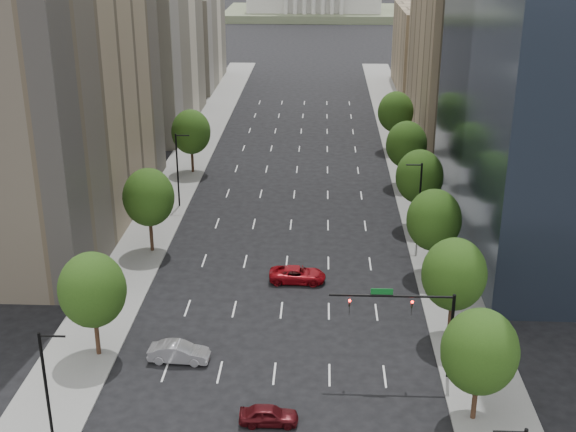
# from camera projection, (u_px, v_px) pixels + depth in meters

# --- Properties ---
(sidewalk_left) EXTENTS (6.00, 200.00, 0.15)m
(sidewalk_left) POSITION_uv_depth(u_px,v_px,m) (154.00, 222.00, 86.24)
(sidewalk_left) COLOR slate
(sidewalk_left) RESTS_ON ground
(sidewalk_right) EXTENTS (6.00, 200.00, 0.15)m
(sidewalk_right) POSITION_uv_depth(u_px,v_px,m) (430.00, 226.00, 84.93)
(sidewalk_right) COLOR slate
(sidewalk_right) RESTS_ON ground
(midrise_cream_left) EXTENTS (14.00, 30.00, 35.00)m
(midrise_cream_left) POSITION_uv_depth(u_px,v_px,m) (144.00, 17.00, 120.21)
(midrise_cream_left) COLOR beige
(midrise_cream_left) RESTS_ON ground
(filler_left) EXTENTS (14.00, 26.00, 18.00)m
(filler_left) POSITION_uv_depth(u_px,v_px,m) (183.00, 40.00, 153.99)
(filler_left) COLOR beige
(filler_left) RESTS_ON ground
(parking_tan_right) EXTENTS (14.00, 30.00, 30.00)m
(parking_tan_right) POSITION_uv_depth(u_px,v_px,m) (466.00, 38.00, 116.23)
(parking_tan_right) COLOR #8C7759
(parking_tan_right) RESTS_ON ground
(filler_right) EXTENTS (14.00, 26.00, 16.00)m
(filler_right) POSITION_uv_depth(u_px,v_px,m) (434.00, 49.00, 149.47)
(filler_right) COLOR #8C7759
(filler_right) RESTS_ON ground
(tree_right_0) EXTENTS (5.20, 5.20, 8.39)m
(tree_right_0) POSITION_uv_depth(u_px,v_px,m) (480.00, 352.00, 50.52)
(tree_right_0) COLOR #382316
(tree_right_0) RESTS_ON ground
(tree_right_1) EXTENTS (5.20, 5.20, 8.75)m
(tree_right_1) POSITION_uv_depth(u_px,v_px,m) (454.00, 274.00, 60.61)
(tree_right_1) COLOR #382316
(tree_right_1) RESTS_ON ground
(tree_right_2) EXTENTS (5.20, 5.20, 8.61)m
(tree_right_2) POSITION_uv_depth(u_px,v_px,m) (434.00, 220.00, 71.81)
(tree_right_2) COLOR #382316
(tree_right_2) RESTS_ON ground
(tree_right_3) EXTENTS (5.20, 5.20, 8.89)m
(tree_right_3) POSITION_uv_depth(u_px,v_px,m) (419.00, 177.00, 82.86)
(tree_right_3) COLOR #382316
(tree_right_3) RESTS_ON ground
(tree_right_4) EXTENTS (5.20, 5.20, 8.46)m
(tree_right_4) POSITION_uv_depth(u_px,v_px,m) (406.00, 145.00, 96.03)
(tree_right_4) COLOR #382316
(tree_right_4) RESTS_ON ground
(tree_right_5) EXTENTS (5.20, 5.20, 8.75)m
(tree_right_5) POSITION_uv_depth(u_px,v_px,m) (396.00, 112.00, 110.79)
(tree_right_5) COLOR #382316
(tree_right_5) RESTS_ON ground
(tree_left_0) EXTENTS (5.20, 5.20, 8.75)m
(tree_left_0) POSITION_uv_depth(u_px,v_px,m) (92.00, 290.00, 58.07)
(tree_left_0) COLOR #382316
(tree_left_0) RESTS_ON ground
(tree_left_1) EXTENTS (5.20, 5.20, 8.97)m
(tree_left_1) POSITION_uv_depth(u_px,v_px,m) (149.00, 197.00, 76.58)
(tree_left_1) COLOR #382316
(tree_left_1) RESTS_ON ground
(tree_left_2) EXTENTS (5.20, 5.20, 8.68)m
(tree_left_2) POSITION_uv_depth(u_px,v_px,m) (191.00, 132.00, 100.85)
(tree_left_2) COLOR #382316
(tree_left_2) RESTS_ON ground
(streetlight_rn) EXTENTS (1.70, 0.20, 9.00)m
(streetlight_rn) POSITION_uv_depth(u_px,v_px,m) (419.00, 202.00, 78.62)
(streetlight_rn) COLOR black
(streetlight_rn) RESTS_ON ground
(streetlight_ls) EXTENTS (1.70, 0.20, 9.00)m
(streetlight_ls) POSITION_uv_depth(u_px,v_px,m) (48.00, 391.00, 47.22)
(streetlight_ls) COLOR black
(streetlight_ls) RESTS_ON ground
(streetlight_ln) EXTENTS (1.70, 0.20, 9.00)m
(streetlight_ln) POSITION_uv_depth(u_px,v_px,m) (178.00, 168.00, 89.05)
(streetlight_ln) COLOR black
(streetlight_ln) RESTS_ON ground
(traffic_signal) EXTENTS (9.12, 0.40, 7.38)m
(traffic_signal) POSITION_uv_depth(u_px,v_px,m) (418.00, 317.00, 55.39)
(traffic_signal) COLOR black
(traffic_signal) RESTS_ON ground
(foothills) EXTENTS (720.00, 413.00, 263.00)m
(foothills) POSITION_uv_depth(u_px,v_px,m) (363.00, 12.00, 599.30)
(foothills) COLOR olive
(foothills) RESTS_ON ground
(car_maroon) EXTENTS (4.08, 1.71, 1.38)m
(car_maroon) POSITION_uv_depth(u_px,v_px,m) (269.00, 415.00, 51.82)
(car_maroon) COLOR #480C10
(car_maroon) RESTS_ON ground
(car_silver) EXTENTS (4.82, 1.91, 1.56)m
(car_silver) POSITION_uv_depth(u_px,v_px,m) (179.00, 352.00, 59.09)
(car_silver) COLOR #9C9BA0
(car_silver) RESTS_ON ground
(car_red_far) EXTENTS (5.39, 2.57, 1.48)m
(car_red_far) POSITION_uv_depth(u_px,v_px,m) (297.00, 274.00, 72.00)
(car_red_far) COLOR maroon
(car_red_far) RESTS_ON ground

